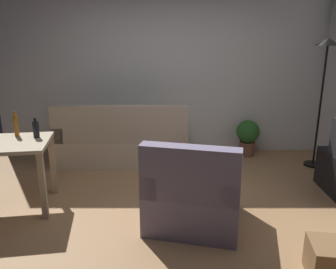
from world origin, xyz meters
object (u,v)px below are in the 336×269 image
at_px(torchiere_lamp, 327,68).
at_px(potted_plant, 249,135).
at_px(couch, 125,143).
at_px(bottle_dark, 38,129).
at_px(armchair, 195,195).
at_px(bottle_amber, 18,125).

relative_size(torchiere_lamp, potted_plant, 3.18).
bearing_deg(couch, torchiere_lamp, 177.27).
xyz_separation_m(potted_plant, bottle_dark, (-2.70, -1.55, 0.52)).
bearing_deg(potted_plant, bottle_dark, -150.17).
bearing_deg(torchiere_lamp, armchair, -138.93).
bearing_deg(bottle_dark, potted_plant, 29.83).
distance_m(bottle_amber, bottle_dark, 0.25).
xyz_separation_m(potted_plant, armchair, (-1.00, -2.08, -0.01)).
height_order(couch, potted_plant, couch).
distance_m(potted_plant, bottle_amber, 3.35).
relative_size(torchiere_lamp, armchair, 1.70).
relative_size(potted_plant, bottle_dark, 2.59).
bearing_deg(torchiere_lamp, bottle_dark, -162.89).
bearing_deg(bottle_dark, couch, 57.65).
bearing_deg(bottle_amber, bottle_dark, -15.05).
bearing_deg(couch, bottle_amber, 48.73).
bearing_deg(armchair, bottle_amber, -3.99).
xyz_separation_m(couch, armchair, (0.92, -1.77, 0.01)).
relative_size(potted_plant, armchair, 0.53).
distance_m(couch, bottle_amber, 1.66).
bearing_deg(bottle_dark, torchiere_lamp, 17.11).
relative_size(potted_plant, bottle_amber, 2.04).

